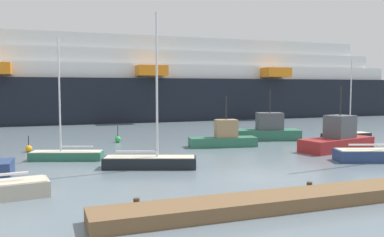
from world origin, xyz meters
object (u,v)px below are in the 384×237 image
object	(u,v)px
fishing_boat_1	(338,139)
cruise_ship	(72,82)
sailboat_0	(346,135)
channel_buoy_0	(118,139)
sailboat_2	(150,160)
fishing_boat_2	(224,138)
sailboat_3	(382,153)
fishing_boat_0	(267,130)
channel_buoy_1	(29,148)
sailboat_1	(67,154)

from	to	relation	value
fishing_boat_1	cruise_ship	bearing A→B (deg)	101.59
sailboat_0	channel_buoy_0	world-z (taller)	sailboat_0
sailboat_2	fishing_boat_2	xyz separation A→B (m)	(7.88, 6.63, 0.26)
sailboat_3	cruise_ship	distance (m)	45.49
fishing_boat_0	cruise_ship	xyz separation A→B (m)	(-15.55, 29.67, 4.73)
channel_buoy_1	sailboat_2	bearing A→B (deg)	-51.97
sailboat_2	sailboat_3	xyz separation A→B (m)	(14.90, -2.99, 0.08)
sailboat_1	channel_buoy_1	bearing A→B (deg)	-41.58
sailboat_0	fishing_boat_2	xyz separation A→B (m)	(-12.98, -0.62, 0.36)
sailboat_0	fishing_boat_1	size ratio (longest dim) A/B	1.09
sailboat_0	cruise_ship	world-z (taller)	cruise_ship
fishing_boat_0	channel_buoy_0	xyz separation A→B (m)	(-13.37, 2.90, -0.60)
sailboat_2	channel_buoy_0	size ratio (longest dim) A/B	6.36
fishing_boat_0	fishing_boat_2	world-z (taller)	fishing_boat_0
sailboat_1	fishing_boat_1	size ratio (longest dim) A/B	1.20
sailboat_3	fishing_boat_0	bearing A→B (deg)	115.60
sailboat_2	sailboat_3	distance (m)	15.20
sailboat_3	fishing_boat_0	size ratio (longest dim) A/B	1.78
channel_buoy_0	cruise_ship	size ratio (longest dim) A/B	0.01
channel_buoy_0	channel_buoy_1	distance (m)	7.85
fishing_boat_1	fishing_boat_2	size ratio (longest dim) A/B	1.19
sailboat_0	channel_buoy_0	bearing A→B (deg)	167.75
sailboat_0	fishing_boat_2	bearing A→B (deg)	-176.23
sailboat_2	cruise_ship	distance (m)	39.31
sailboat_3	channel_buoy_1	xyz separation A→B (m)	(-22.01, 12.08, -0.29)
sailboat_0	cruise_ship	size ratio (longest dim) A/B	0.07
sailboat_3	channel_buoy_0	world-z (taller)	sailboat_3
sailboat_1	sailboat_2	bearing A→B (deg)	153.74
sailboat_0	sailboat_2	world-z (taller)	sailboat_2
sailboat_1	fishing_boat_2	bearing A→B (deg)	-151.91
fishing_boat_0	fishing_boat_1	size ratio (longest dim) A/B	0.95
sailboat_1	channel_buoy_0	distance (m)	8.87
fishing_boat_2	channel_buoy_1	distance (m)	15.19
fishing_boat_2	channel_buoy_0	size ratio (longest dim) A/B	3.92
channel_buoy_0	sailboat_2	bearing A→B (deg)	-90.54
sailboat_1	cruise_ship	world-z (taller)	cruise_ship
sailboat_0	fishing_boat_0	size ratio (longest dim) A/B	1.15
sailboat_3	fishing_boat_2	world-z (taller)	sailboat_3
fishing_boat_0	fishing_boat_2	size ratio (longest dim) A/B	1.13
channel_buoy_1	cruise_ship	xyz separation A→B (m)	(5.05, 29.82, 5.35)
channel_buoy_0	channel_buoy_1	size ratio (longest dim) A/B	1.19
sailboat_1	fishing_boat_2	xyz separation A→B (m)	(12.47, 2.00, 0.34)
sailboat_0	sailboat_3	size ratio (longest dim) A/B	0.64
sailboat_0	sailboat_2	size ratio (longest dim) A/B	0.80
channel_buoy_0	cruise_ship	bearing A→B (deg)	94.65
sailboat_0	fishing_boat_2	distance (m)	13.00
fishing_boat_0	cruise_ship	bearing A→B (deg)	133.98
fishing_boat_2	sailboat_0	bearing A→B (deg)	11.98
fishing_boat_0	fishing_boat_2	distance (m)	6.19
sailboat_2	channel_buoy_1	world-z (taller)	sailboat_2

